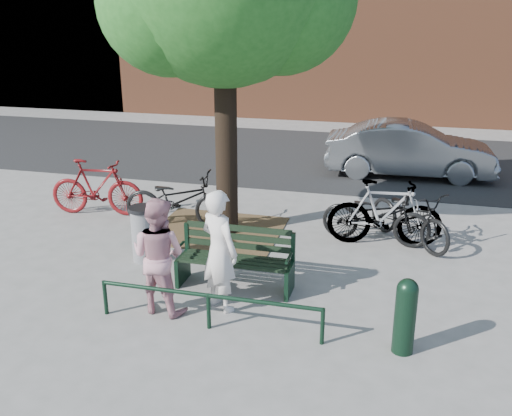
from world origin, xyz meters
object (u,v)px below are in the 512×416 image
(park_bench, at_px, (236,257))
(person_left, at_px, (219,251))
(parked_car, at_px, (409,150))
(litter_bin, at_px, (144,234))
(bicycle_c, at_px, (376,216))
(bollard, at_px, (405,313))
(person_right, at_px, (159,255))

(park_bench, height_order, person_left, person_left)
(parked_car, bearing_deg, litter_bin, 144.32)
(person_left, xyz_separation_m, parked_car, (2.50, 7.69, -0.19))
(park_bench, distance_m, bicycle_c, 3.00)
(person_left, distance_m, parked_car, 8.09)
(bollard, distance_m, litter_bin, 4.57)
(person_right, relative_size, litter_bin, 1.75)
(litter_bin, distance_m, bicycle_c, 4.08)
(person_right, bearing_deg, bicycle_c, -120.74)
(park_bench, xyz_separation_m, bicycle_c, (1.93, 2.29, 0.03))
(person_right, bearing_deg, park_bench, -120.57)
(bollard, height_order, litter_bin, bollard)
(bicycle_c, bearing_deg, parked_car, 0.15)
(park_bench, bearing_deg, litter_bin, 163.40)
(person_left, bearing_deg, bicycle_c, -92.83)
(bicycle_c, xyz_separation_m, parked_car, (0.54, 4.70, 0.17))
(person_right, bearing_deg, litter_bin, -48.49)
(person_left, height_order, person_right, person_left)
(bollard, bearing_deg, bicycle_c, 98.95)
(litter_bin, height_order, parked_car, parked_car)
(litter_bin, relative_size, parked_car, 0.23)
(parked_car, bearing_deg, person_right, 155.02)
(bollard, bearing_deg, person_right, 176.11)
(person_left, xyz_separation_m, bollard, (2.51, -0.49, -0.34))
(park_bench, xyz_separation_m, litter_bin, (-1.75, 0.52, -0.00))
(person_left, relative_size, person_right, 1.06)
(bicycle_c, bearing_deg, park_bench, 146.51)
(person_left, height_order, bollard, person_left)
(bollard, height_order, bicycle_c, bicycle_c)
(person_right, bearing_deg, parked_car, -103.06)
(person_right, xyz_separation_m, litter_bin, (-0.94, 1.49, -0.35))
(park_bench, relative_size, person_left, 1.00)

